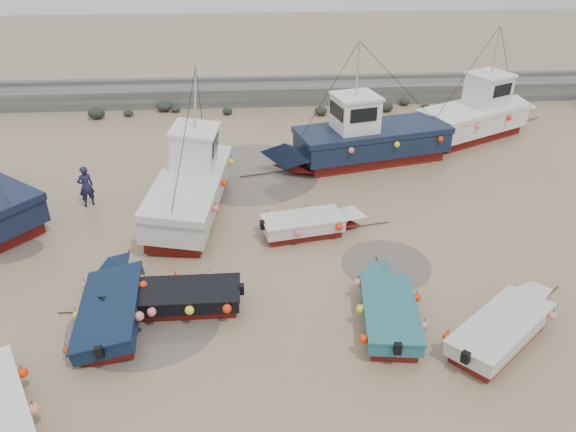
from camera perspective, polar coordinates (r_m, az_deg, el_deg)
name	(u,v)px	position (r m, az deg, el deg)	size (l,w,h in m)	color
ground	(242,297)	(19.58, -4.73, -8.18)	(120.00, 120.00, 0.00)	#977C61
seawall	(242,94)	(39.26, -4.68, 12.26)	(60.00, 4.92, 1.50)	slate
puddle_a	(144,323)	(18.98, -14.39, -10.52)	(4.92, 4.92, 0.01)	#5A5048
puddle_b	(386,264)	(21.45, 9.91, -4.87)	(3.35, 3.35, 0.01)	#5A5048
puddle_d	(252,172)	(28.60, -3.64, 4.50)	(6.86, 6.86, 0.01)	#5A5048
dinghy_1	(115,303)	(19.21, -17.19, -8.42)	(2.53, 6.57, 1.43)	maroon
dinghy_2	(388,305)	(18.52, 10.12, -8.93)	(2.38, 5.91, 1.43)	maroon
dinghy_3	(507,324)	(18.78, 21.40, -10.21)	(5.31, 4.58, 1.43)	maroon
dinghy_4	(172,296)	(19.04, -11.74, -7.94)	(6.15, 2.00, 1.43)	maroon
dinghy_5	(311,222)	(22.80, 2.37, -0.61)	(5.47, 2.23, 1.43)	maroon
cabin_boat_1	(190,181)	(24.83, -9.96, 3.51)	(3.72, 10.72, 6.22)	maroon
cabin_boat_2	(361,139)	(29.46, 7.44, 7.80)	(11.11, 4.93, 6.22)	maroon
cabin_boat_3	(480,113)	(34.74, 18.93, 9.85)	(9.15, 6.04, 6.22)	maroon
person	(90,205)	(26.80, -19.52, 1.03)	(0.69, 0.45, 1.90)	#191B3D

